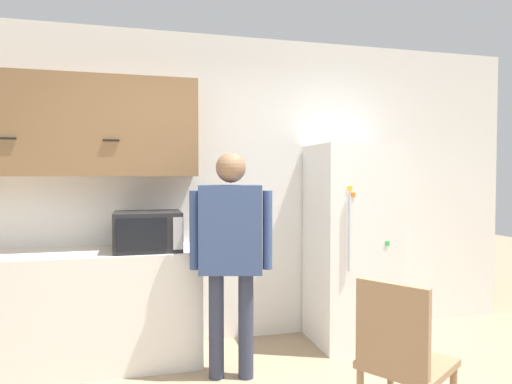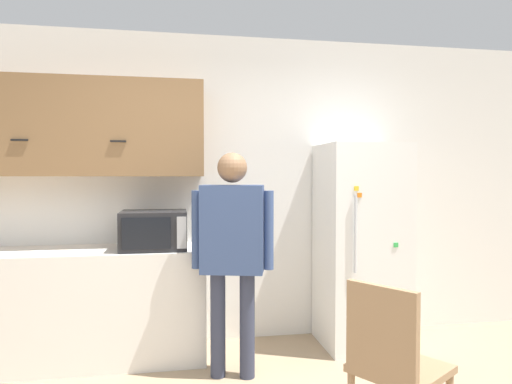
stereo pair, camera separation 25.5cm
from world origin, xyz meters
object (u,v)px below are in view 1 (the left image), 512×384
Objects in this scene: person at (231,241)px; chair at (401,355)px; microwave at (148,231)px; refrigerator at (351,244)px.

person is 1.38m from chair.
chair is at bearing -42.36° from person.
person is at bearing 0.27° from chair.
refrigerator is at bearing 1.23° from microwave.
microwave is 0.71m from person.
microwave is at bearing -178.77° from refrigerator.
person is (0.57, -0.41, -0.04)m from microwave.
microwave is 2.03m from chair.
person reaches higher than chair.
refrigerator is at bearing 35.27° from person.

